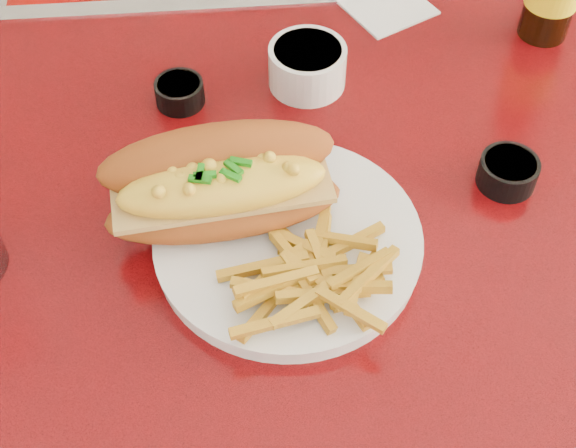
{
  "coord_description": "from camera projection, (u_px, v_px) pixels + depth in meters",
  "views": [
    {
      "loc": [
        -0.15,
        -0.52,
        1.43
      ],
      "look_at": [
        -0.11,
        -0.02,
        0.81
      ],
      "focal_mm": 50.0,
      "sensor_mm": 36.0,
      "label": 1
    }
  ],
  "objects": [
    {
      "name": "fries_pile",
      "position": [
        312.0,
        279.0,
        0.76
      ],
      "size": [
        0.15,
        0.14,
        0.04
      ],
      "primitive_type": null,
      "rotation": [
        0.0,
        0.0,
        0.21
      ],
      "color": "gold",
      "rests_on": "dinner_plate"
    },
    {
      "name": "gravy_ramekin",
      "position": [
        307.0,
        65.0,
        0.96
      ],
      "size": [
        0.12,
        0.12,
        0.05
      ],
      "rotation": [
        0.0,
        0.0,
        -0.39
      ],
      "color": "white",
      "rests_on": "diner_table"
    },
    {
      "name": "paper_napkin",
      "position": [
        386.0,
        6.0,
        1.08
      ],
      "size": [
        0.14,
        0.14,
        0.0
      ],
      "primitive_type": "cube",
      "rotation": [
        0.0,
        0.0,
        0.48
      ],
      "color": "white",
      "rests_on": "diner_table"
    },
    {
      "name": "dinner_plate",
      "position": [
        288.0,
        242.0,
        0.82
      ],
      "size": [
        0.36,
        0.36,
        0.02
      ],
      "rotation": [
        0.0,
        0.0,
        -0.39
      ],
      "color": "white",
      "rests_on": "diner_table"
    },
    {
      "name": "sauce_cup_left",
      "position": [
        180.0,
        92.0,
        0.95
      ],
      "size": [
        0.07,
        0.07,
        0.03
      ],
      "rotation": [
        0.0,
        0.0,
        0.19
      ],
      "color": "black",
      "rests_on": "diner_table"
    },
    {
      "name": "mac_hoagie",
      "position": [
        221.0,
        183.0,
        0.8
      ],
      "size": [
        0.25,
        0.14,
        0.11
      ],
      "rotation": [
        0.0,
        0.0,
        0.11
      ],
      "color": "#9D4C19",
      "rests_on": "dinner_plate"
    },
    {
      "name": "diner_table",
      "position": [
        377.0,
        307.0,
        0.97
      ],
      "size": [
        1.23,
        0.83,
        0.77
      ],
      "color": "#B30B0F",
      "rests_on": "ground"
    },
    {
      "name": "fork",
      "position": [
        351.0,
        231.0,
        0.81
      ],
      "size": [
        0.03,
        0.17,
        0.0
      ],
      "rotation": [
        0.0,
        0.0,
        1.63
      ],
      "color": "silver",
      "rests_on": "dinner_plate"
    },
    {
      "name": "sauce_cup_right",
      "position": [
        508.0,
        171.0,
        0.87
      ],
      "size": [
        0.07,
        0.07,
        0.03
      ],
      "rotation": [
        0.0,
        0.0,
        -0.09
      ],
      "color": "black",
      "rests_on": "diner_table"
    },
    {
      "name": "booth_bench_far",
      "position": [
        305.0,
        72.0,
        1.73
      ],
      "size": [
        1.2,
        0.51,
        0.9
      ],
      "color": "#A7110B",
      "rests_on": "ground"
    }
  ]
}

